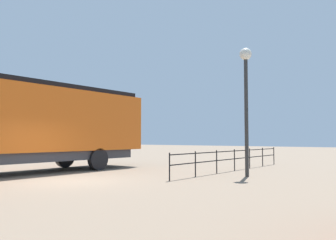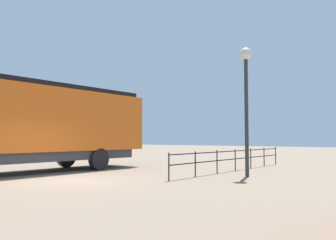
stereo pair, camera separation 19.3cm
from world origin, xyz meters
TOP-DOWN VIEW (x-y plane):
  - ground_plane at (0.00, 0.00)m, footprint 120.00×120.00m
  - lamp_post at (4.58, 5.51)m, footprint 0.52×0.52m
  - platform_fence at (2.92, 7.63)m, footprint 0.05×10.68m

SIDE VIEW (x-z plane):
  - ground_plane at x=0.00m, z-range 0.00..0.00m
  - platform_fence at x=2.92m, z-range 0.16..1.22m
  - lamp_post at x=4.58m, z-range 1.18..6.64m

